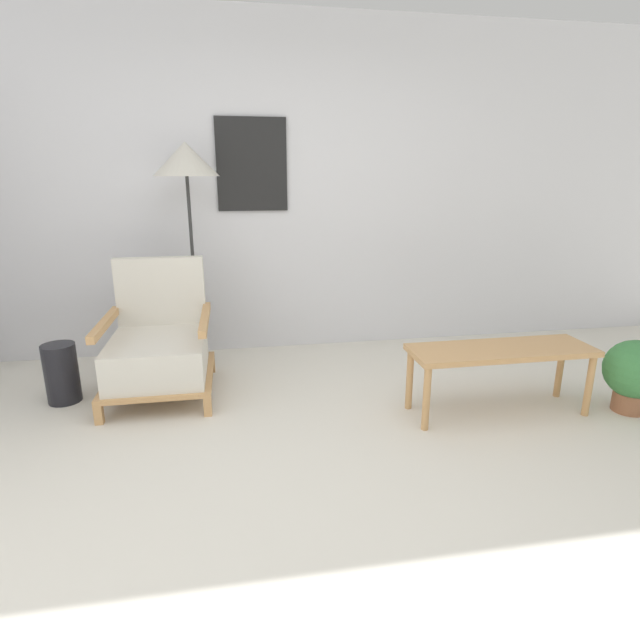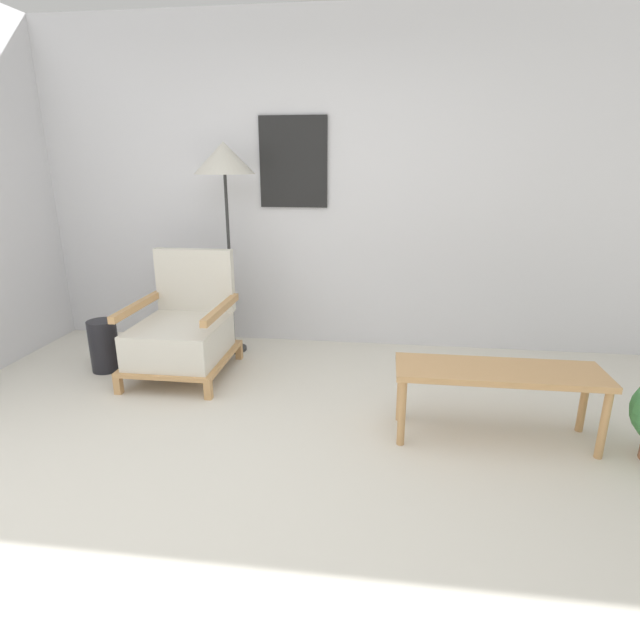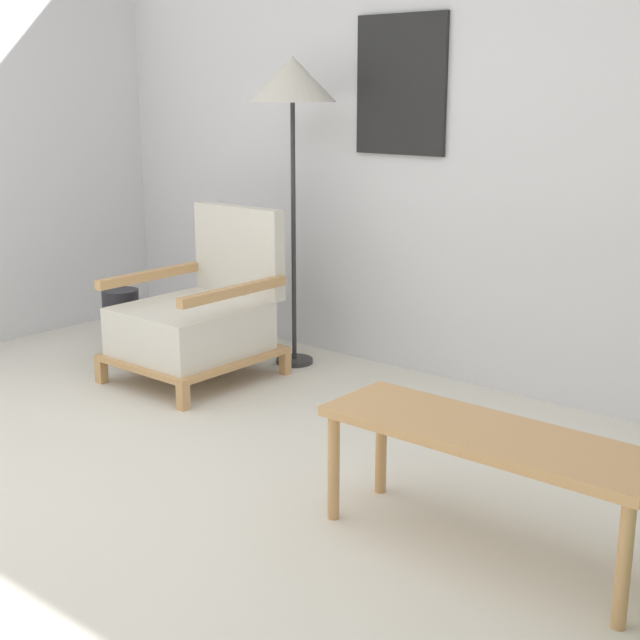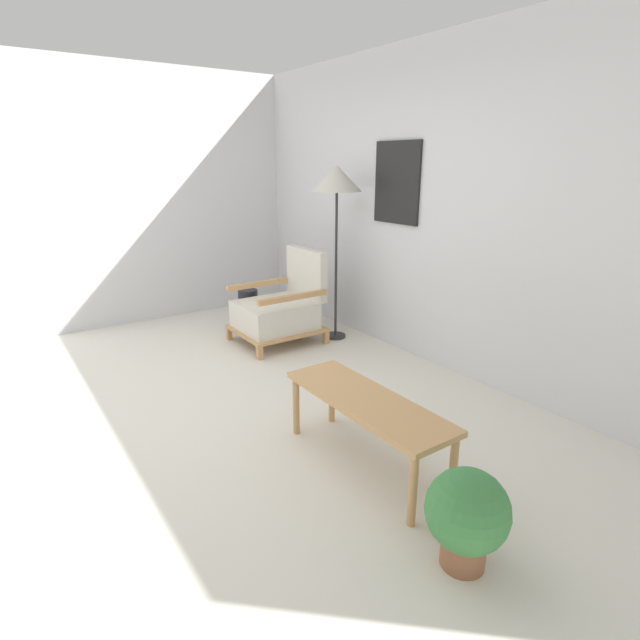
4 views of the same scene
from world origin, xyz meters
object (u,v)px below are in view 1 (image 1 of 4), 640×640
object	(u,v)px
floor_lamp	(186,165)
coffee_table	(501,356)
potted_plant	(634,372)
armchair	(159,348)
vase	(62,373)

from	to	relation	value
floor_lamp	coffee_table	xyz separation A→B (m)	(1.93, -1.20, -1.16)
coffee_table	potted_plant	bearing A→B (deg)	-9.19
armchair	floor_lamp	distance (m)	1.33
vase	coffee_table	bearing A→B (deg)	-13.13
vase	potted_plant	xyz separation A→B (m)	(3.64, -0.79, 0.07)
potted_plant	armchair	bearing A→B (deg)	164.74
armchair	vase	distance (m)	0.65
armchair	potted_plant	size ratio (longest dim) A/B	1.91
armchair	floor_lamp	world-z (taller)	floor_lamp
floor_lamp	vase	bearing A→B (deg)	-147.26
armchair	floor_lamp	xyz separation A→B (m)	(0.23, 0.52, 1.21)
coffee_table	potted_plant	distance (m)	0.87
armchair	floor_lamp	size ratio (longest dim) A/B	0.53
vase	potted_plant	world-z (taller)	potted_plant
floor_lamp	potted_plant	xyz separation A→B (m)	(2.78, -1.34, -1.27)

